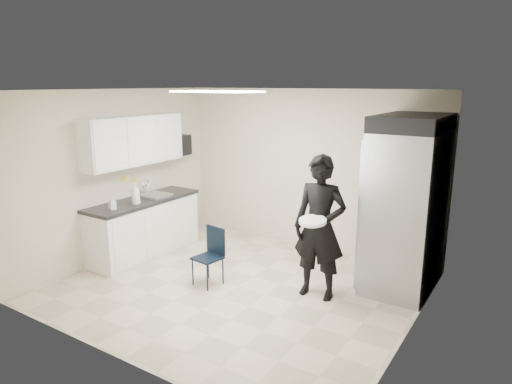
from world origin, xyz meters
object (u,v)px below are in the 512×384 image
Objects in this scene: commercial_fridge at (406,210)px; lower_counter at (145,228)px; folding_chair at (207,258)px; man_tuxedo at (320,228)px.

lower_counter is at bearing -164.12° from commercial_fridge.
commercial_fridge is 2.74× the size of folding_chair.
folding_chair is (1.56, -0.36, -0.05)m from lower_counter.
commercial_fridge is 1.14× the size of man_tuxedo.
commercial_fridge is 2.72m from folding_chair.
man_tuxedo reaches higher than folding_chair.
lower_counter reaches higher than folding_chair.
man_tuxedo reaches higher than lower_counter.
folding_chair is at bearing -147.08° from commercial_fridge.
lower_counter is 1.61m from folding_chair.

